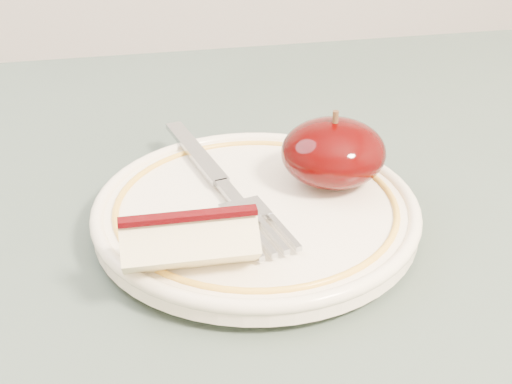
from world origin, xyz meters
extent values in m
cylinder|color=brown|center=(0.40, 0.40, 0.35)|extent=(0.05, 0.05, 0.71)
cube|color=#404F47|center=(0.00, 0.00, 0.73)|extent=(0.90, 0.90, 0.04)
cylinder|color=#F3E9CC|center=(0.07, 0.09, 0.75)|extent=(0.11, 0.11, 0.01)
cylinder|color=#F3E9CC|center=(0.07, 0.09, 0.76)|extent=(0.21, 0.21, 0.01)
torus|color=#F3E9CC|center=(0.07, 0.09, 0.77)|extent=(0.21, 0.21, 0.01)
torus|color=gold|center=(0.07, 0.09, 0.77)|extent=(0.18, 0.18, 0.00)
ellipsoid|color=black|center=(0.12, 0.11, 0.79)|extent=(0.07, 0.07, 0.04)
cylinder|color=#472D19|center=(0.12, 0.11, 0.81)|extent=(0.00, 0.00, 0.01)
cube|color=beige|center=(0.02, 0.03, 0.78)|extent=(0.08, 0.03, 0.03)
cube|color=#370104|center=(0.02, 0.03, 0.80)|extent=(0.07, 0.01, 0.00)
cube|color=#95989D|center=(0.04, 0.16, 0.77)|extent=(0.03, 0.10, 0.00)
cube|color=#95989D|center=(0.05, 0.10, 0.77)|extent=(0.01, 0.03, 0.00)
cube|color=#95989D|center=(0.06, 0.08, 0.77)|extent=(0.03, 0.03, 0.00)
cube|color=#95989D|center=(0.08, 0.05, 0.77)|extent=(0.01, 0.04, 0.00)
cube|color=#95989D|center=(0.07, 0.05, 0.77)|extent=(0.01, 0.04, 0.00)
cube|color=#95989D|center=(0.06, 0.05, 0.77)|extent=(0.01, 0.04, 0.00)
cube|color=#95989D|center=(0.05, 0.04, 0.77)|extent=(0.01, 0.04, 0.00)
camera|label=1|loc=(-0.01, -0.29, 1.00)|focal=50.00mm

